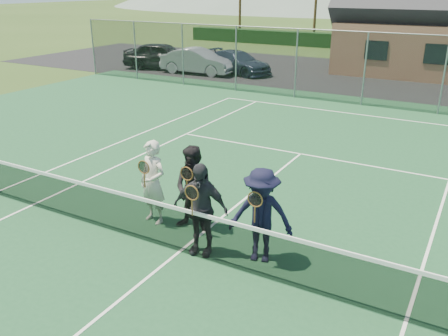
{
  "coord_description": "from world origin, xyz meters",
  "views": [
    {
      "loc": [
        4.58,
        -6.41,
        4.77
      ],
      "look_at": [
        0.12,
        1.5,
        1.25
      ],
      "focal_mm": 38.0,
      "sensor_mm": 36.0,
      "label": 1
    }
  ],
  "objects_px": {
    "player_d": "(261,216)",
    "player_c": "(200,209)",
    "car_b": "(198,61)",
    "player_a": "(153,182)",
    "car_c": "(237,62)",
    "player_b": "(195,189)",
    "car_a": "(162,56)",
    "tennis_net": "(179,228)"
  },
  "relations": [
    {
      "from": "tennis_net",
      "to": "player_b",
      "type": "relative_size",
      "value": 6.49
    },
    {
      "from": "tennis_net",
      "to": "player_d",
      "type": "height_order",
      "value": "player_d"
    },
    {
      "from": "car_a",
      "to": "car_c",
      "type": "relative_size",
      "value": 1.06
    },
    {
      "from": "tennis_net",
      "to": "player_a",
      "type": "xyz_separation_m",
      "value": [
        -1.18,
        0.79,
        0.38
      ]
    },
    {
      "from": "car_a",
      "to": "tennis_net",
      "type": "distance_m",
      "value": 21.18
    },
    {
      "from": "player_a",
      "to": "player_b",
      "type": "height_order",
      "value": "same"
    },
    {
      "from": "car_c",
      "to": "player_a",
      "type": "relative_size",
      "value": 2.43
    },
    {
      "from": "car_b",
      "to": "player_b",
      "type": "distance_m",
      "value": 18.48
    },
    {
      "from": "car_b",
      "to": "player_a",
      "type": "relative_size",
      "value": 2.38
    },
    {
      "from": "player_b",
      "to": "player_c",
      "type": "height_order",
      "value": "same"
    },
    {
      "from": "car_b",
      "to": "player_a",
      "type": "xyz_separation_m",
      "value": [
        8.9,
        -15.78,
        0.22
      ]
    },
    {
      "from": "car_a",
      "to": "car_b",
      "type": "bearing_deg",
      "value": -111.38
    },
    {
      "from": "car_c",
      "to": "player_a",
      "type": "bearing_deg",
      "value": -142.51
    },
    {
      "from": "player_d",
      "to": "player_c",
      "type": "bearing_deg",
      "value": -164.33
    },
    {
      "from": "car_c",
      "to": "player_c",
      "type": "relative_size",
      "value": 2.43
    },
    {
      "from": "player_a",
      "to": "player_d",
      "type": "distance_m",
      "value": 2.63
    },
    {
      "from": "player_a",
      "to": "player_b",
      "type": "relative_size",
      "value": 1.0
    },
    {
      "from": "car_c",
      "to": "player_d",
      "type": "bearing_deg",
      "value": -135.77
    },
    {
      "from": "player_a",
      "to": "car_a",
      "type": "bearing_deg",
      "value": 125.8
    },
    {
      "from": "player_a",
      "to": "player_b",
      "type": "bearing_deg",
      "value": 8.0
    },
    {
      "from": "car_b",
      "to": "car_c",
      "type": "xyz_separation_m",
      "value": [
        1.9,
        1.15,
        -0.07
      ]
    },
    {
      "from": "tennis_net",
      "to": "player_a",
      "type": "distance_m",
      "value": 1.47
    },
    {
      "from": "car_a",
      "to": "car_c",
      "type": "bearing_deg",
      "value": -94.51
    },
    {
      "from": "tennis_net",
      "to": "player_c",
      "type": "relative_size",
      "value": 6.49
    },
    {
      "from": "car_c",
      "to": "player_d",
      "type": "height_order",
      "value": "player_d"
    },
    {
      "from": "player_a",
      "to": "car_c",
      "type": "bearing_deg",
      "value": 112.45
    },
    {
      "from": "tennis_net",
      "to": "player_b",
      "type": "height_order",
      "value": "player_b"
    },
    {
      "from": "car_b",
      "to": "player_c",
      "type": "height_order",
      "value": "player_c"
    },
    {
      "from": "tennis_net",
      "to": "player_d",
      "type": "relative_size",
      "value": 6.49
    },
    {
      "from": "player_a",
      "to": "player_d",
      "type": "height_order",
      "value": "same"
    },
    {
      "from": "player_c",
      "to": "car_a",
      "type": "bearing_deg",
      "value": 128.22
    },
    {
      "from": "car_a",
      "to": "player_b",
      "type": "xyz_separation_m",
      "value": [
        12.56,
        -15.96,
        0.13
      ]
    },
    {
      "from": "car_c",
      "to": "tennis_net",
      "type": "bearing_deg",
      "value": -140.2
    },
    {
      "from": "player_c",
      "to": "player_b",
      "type": "bearing_deg",
      "value": 129.05
    },
    {
      "from": "player_b",
      "to": "tennis_net",
      "type": "bearing_deg",
      "value": -75.99
    },
    {
      "from": "car_b",
      "to": "player_c",
      "type": "xyz_separation_m",
      "value": [
        10.42,
        -16.36,
        0.21
      ]
    },
    {
      "from": "tennis_net",
      "to": "player_c",
      "type": "xyz_separation_m",
      "value": [
        0.35,
        0.21,
        0.38
      ]
    },
    {
      "from": "car_c",
      "to": "player_d",
      "type": "xyz_separation_m",
      "value": [
        9.61,
        -17.2,
        0.29
      ]
    },
    {
      "from": "tennis_net",
      "to": "player_c",
      "type": "bearing_deg",
      "value": 31.18
    },
    {
      "from": "car_a",
      "to": "player_d",
      "type": "bearing_deg",
      "value": -153.71
    },
    {
      "from": "player_b",
      "to": "player_c",
      "type": "relative_size",
      "value": 1.0
    },
    {
      "from": "tennis_net",
      "to": "player_b",
      "type": "xyz_separation_m",
      "value": [
        -0.23,
        0.92,
        0.38
      ]
    }
  ]
}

